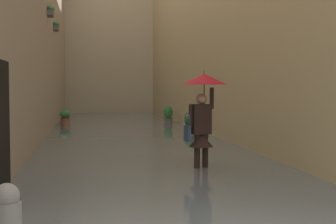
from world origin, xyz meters
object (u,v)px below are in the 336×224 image
(person_wading, at_px, (203,103))
(mooring_bollard, at_px, (7,221))
(potted_plant_near_right, at_px, (65,118))
(potted_plant_far_left, at_px, (193,123))
(potted_plant_near_left, at_px, (168,115))

(person_wading, relative_size, mooring_bollard, 2.68)
(potted_plant_near_right, bearing_deg, potted_plant_far_left, 136.39)
(potted_plant_near_left, height_order, potted_plant_far_left, potted_plant_near_left)
(potted_plant_near_left, distance_m, potted_plant_far_left, 4.37)
(potted_plant_near_left, distance_m, potted_plant_near_right, 4.63)
(person_wading, xyz_separation_m, mooring_bollard, (3.17, 4.56, -1.06))
(potted_plant_far_left, xyz_separation_m, mooring_bollard, (4.69, 12.52, -0.05))
(potted_plant_near_left, xyz_separation_m, potted_plant_near_right, (4.63, -0.24, -0.08))
(potted_plant_near_right, bearing_deg, person_wading, 104.74)
(person_wading, bearing_deg, potted_plant_near_right, -75.26)
(potted_plant_near_right, bearing_deg, potted_plant_near_left, 177.09)
(person_wading, height_order, potted_plant_near_right, person_wading)
(potted_plant_near_right, xyz_separation_m, potted_plant_far_left, (-4.82, 4.60, 0.04))
(person_wading, height_order, mooring_bollard, person_wading)
(potted_plant_near_left, relative_size, potted_plant_far_left, 1.22)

